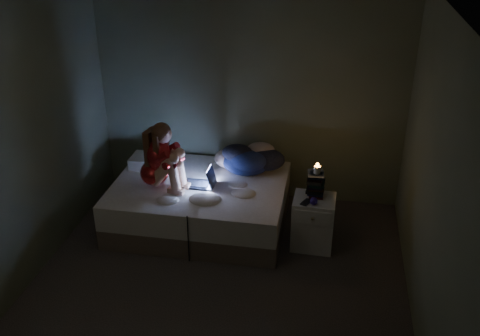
% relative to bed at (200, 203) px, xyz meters
% --- Properties ---
extents(floor, '(3.60, 3.80, 0.02)m').
position_rel_bed_xyz_m(floor, '(0.42, -1.10, -0.27)').
color(floor, black).
rests_on(floor, ground).
extents(ceiling, '(3.60, 3.80, 0.02)m').
position_rel_bed_xyz_m(ceiling, '(0.42, -1.10, 2.35)').
color(ceiling, silver).
rests_on(ceiling, ground).
extents(wall_back, '(3.60, 0.02, 2.60)m').
position_rel_bed_xyz_m(wall_back, '(0.42, 0.81, 1.04)').
color(wall_back, '#4A5540').
rests_on(wall_back, ground).
extents(wall_front, '(3.60, 0.02, 2.60)m').
position_rel_bed_xyz_m(wall_front, '(0.42, -3.01, 1.04)').
color(wall_front, '#4A5540').
rests_on(wall_front, ground).
extents(wall_left, '(0.02, 3.80, 2.60)m').
position_rel_bed_xyz_m(wall_left, '(-1.39, -1.10, 1.04)').
color(wall_left, '#4A5540').
rests_on(wall_left, ground).
extents(wall_right, '(0.02, 3.80, 2.60)m').
position_rel_bed_xyz_m(wall_right, '(2.23, -1.10, 1.04)').
color(wall_right, '#4A5540').
rests_on(wall_right, ground).
extents(bed, '(1.89, 1.42, 0.52)m').
position_rel_bed_xyz_m(bed, '(0.00, 0.00, 0.00)').
color(bed, beige).
rests_on(bed, ground).
extents(pillow, '(0.44, 0.31, 0.13)m').
position_rel_bed_xyz_m(pillow, '(-0.67, 0.31, 0.32)').
color(pillow, silver).
rests_on(pillow, bed).
extents(woman, '(0.52, 0.39, 0.76)m').
position_rel_bed_xyz_m(woman, '(-0.46, -0.13, 0.64)').
color(woman, maroon).
rests_on(woman, bed).
extents(laptop, '(0.34, 0.24, 0.24)m').
position_rel_bed_xyz_m(laptop, '(0.01, -0.05, 0.38)').
color(laptop, black).
rests_on(laptop, bed).
extents(clothes_pile, '(0.58, 0.47, 0.35)m').
position_rel_bed_xyz_m(clothes_pile, '(0.46, 0.38, 0.43)').
color(clothes_pile, navy).
rests_on(clothes_pile, bed).
extents(nightstand, '(0.44, 0.39, 0.57)m').
position_rel_bed_xyz_m(nightstand, '(1.28, -0.21, 0.03)').
color(nightstand, silver).
rests_on(nightstand, ground).
extents(book_stack, '(0.19, 0.25, 0.25)m').
position_rel_bed_xyz_m(book_stack, '(1.28, -0.12, 0.44)').
color(book_stack, black).
rests_on(book_stack, nightstand).
extents(candle, '(0.07, 0.07, 0.08)m').
position_rel_bed_xyz_m(candle, '(1.28, -0.12, 0.60)').
color(candle, beige).
rests_on(candle, book_stack).
extents(phone, '(0.12, 0.16, 0.01)m').
position_rel_bed_xyz_m(phone, '(1.20, -0.31, 0.32)').
color(phone, black).
rests_on(phone, nightstand).
extents(blue_orb, '(0.08, 0.08, 0.08)m').
position_rel_bed_xyz_m(blue_orb, '(1.27, -0.33, 0.35)').
color(blue_orb, navy).
rests_on(blue_orb, nightstand).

